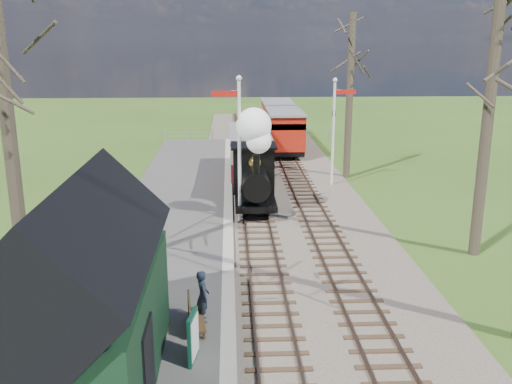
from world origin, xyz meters
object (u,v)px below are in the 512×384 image
station_shed (81,301)px  bench (193,315)px  semaphore_near (238,140)px  red_carriage_a (284,130)px  person (203,296)px  semaphore_far (335,124)px  locomotive (254,165)px  red_carriage_b (277,119)px  sign_board (193,337)px  coach (250,152)px

station_shed → bench: 3.75m
station_shed → bench: bearing=49.7°
semaphore_near → red_carriage_a: size_ratio=1.08×
station_shed → person: station_shed is taller
semaphore_far → locomotive: bearing=-135.1°
station_shed → red_carriage_b: (6.90, 32.27, -0.61)m
semaphore_near → sign_board: size_ratio=5.11×
locomotive → red_carriage_b: bearing=82.0°
coach → red_carriage_b: size_ratio=1.32×
station_shed → semaphore_near: semaphore_near is taller
semaphore_far → red_carriage_a: bearing=101.4°
locomotive → red_carriage_b: locomotive is taller
station_shed → red_carriage_b: size_ratio=1.10×
red_carriage_a → bench: bearing=-101.1°
semaphore_far → locomotive: size_ratio=1.21×
bench → red_carriage_b: bearing=81.0°
locomotive → person: locomotive is taller
red_carriage_a → red_carriage_b: size_ratio=1.00×
locomotive → coach: size_ratio=0.62×
coach → sign_board: (-2.02, -18.71, -0.78)m
semaphore_far → red_carriage_b: 14.48m
semaphore_far → coach: 5.01m
semaphore_far → coach: bearing=158.8°
red_carriage_a → person: 24.24m
semaphore_near → coach: semaphore_near is taller
semaphore_near → red_carriage_a: bearing=77.1°
locomotive → person: (-1.87, -10.67, -1.24)m
coach → person: 16.86m
red_carriage_b → sign_board: (-4.62, -31.28, -0.85)m
red_carriage_a → coach: bearing=-110.2°
red_carriage_a → bench: 24.70m
red_carriage_b → person: (-4.48, -29.31, -0.73)m
sign_board → red_carriage_a: bearing=79.8°
station_shed → semaphore_far: bearing=64.3°
station_shed → sign_board: size_ratio=5.18×
station_shed → coach: station_shed is taller
semaphore_near → sign_board: bearing=-96.5°
red_carriage_a → sign_board: bearing=-100.2°
bench → person: size_ratio=1.00×
red_carriage_a → sign_board: red_carriage_a is taller
semaphore_far → red_carriage_b: semaphore_far is taller
station_shed → bench: size_ratio=4.33×
red_carriage_b → station_shed: bearing=-102.1°
red_carriage_b → sign_board: size_ratio=4.72×
semaphore_near → person: size_ratio=4.28×
bench → coach: bearing=82.9°
station_shed → sign_board: (2.27, 0.99, -1.46)m
red_carriage_b → bench: (-4.73, -29.72, -1.08)m
semaphore_near → red_carriage_a: semaphore_near is taller
semaphore_near → station_shed: bearing=-106.4°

